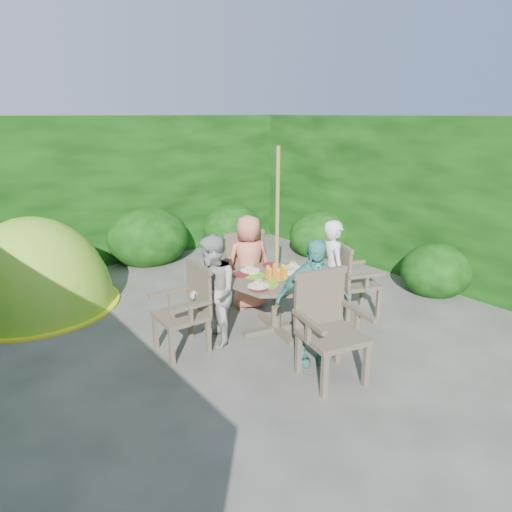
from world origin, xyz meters
TOP-DOWN VIEW (x-y plane):
  - ground at (0.00, 0.00)m, footprint 60.00×60.00m
  - hedge_enclosure at (0.00, 1.33)m, footprint 9.00×9.00m
  - patio_table at (0.65, -0.16)m, footprint 1.40×1.40m
  - parasol_pole at (0.64, -0.16)m, footprint 0.05×0.05m
  - garden_chair_right at (1.72, -0.38)m, footprint 0.66×0.70m
  - garden_chair_left at (-0.43, 0.08)m, footprint 0.53×0.59m
  - garden_chair_back at (0.87, 0.91)m, footprint 0.69×0.64m
  - garden_chair_front at (0.42, -1.23)m, footprint 0.72×0.66m
  - child_right at (1.43, -0.33)m, footprint 0.48×0.56m
  - child_left at (-0.14, 0.00)m, footprint 0.64×0.73m
  - child_back at (0.81, 0.62)m, footprint 0.70×0.55m
  - child_front at (0.48, -0.95)m, footprint 0.86×0.66m
  - dome_tent at (-1.50, 2.37)m, footprint 2.44×2.44m

SIDE VIEW (x-z plane):
  - ground at x=0.00m, z-range 0.00..0.00m
  - dome_tent at x=-1.50m, z-range -1.24..1.24m
  - garden_chair_right at x=1.72m, z-range 0.03..0.96m
  - garden_chair_left at x=-0.43m, z-range 0.03..0.97m
  - garden_chair_back at x=0.87m, z-range 0.03..1.02m
  - garden_chair_front at x=0.42m, z-range 0.03..1.06m
  - patio_table at x=0.65m, z-range 0.17..0.99m
  - child_back at x=0.81m, z-range 0.00..1.27m
  - child_left at x=-0.14m, z-range 0.00..1.28m
  - child_right at x=1.43m, z-range 0.00..1.30m
  - child_front at x=0.48m, z-range 0.00..1.35m
  - parasol_pole at x=0.64m, z-range 0.00..2.20m
  - hedge_enclosure at x=0.00m, z-range 0.00..2.50m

